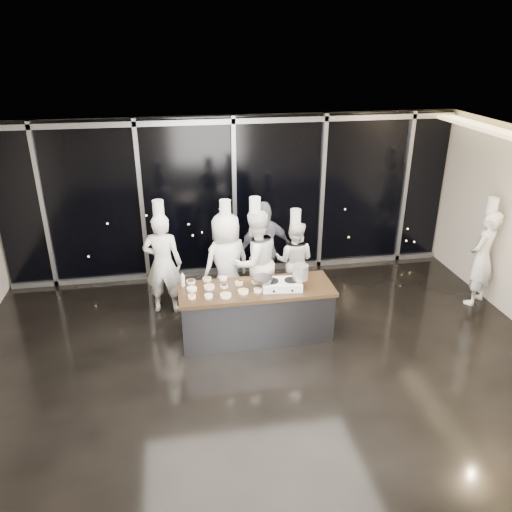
{
  "coord_description": "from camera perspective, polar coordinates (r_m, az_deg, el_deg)",
  "views": [
    {
      "loc": [
        -1.21,
        -6.01,
        4.58
      ],
      "look_at": [
        0.05,
        1.2,
        1.31
      ],
      "focal_mm": 35.0,
      "sensor_mm": 36.0,
      "label": 1
    }
  ],
  "objects": [
    {
      "name": "chef_side",
      "position": [
        9.83,
        24.43,
        -0.12
      ],
      "size": [
        0.78,
        0.72,
        2.02
      ],
      "rotation": [
        0.0,
        0.0,
        3.75
      ],
      "color": "white",
      "rests_on": "ground"
    },
    {
      "name": "guest",
      "position": [
        9.18,
        0.95,
        0.66
      ],
      "size": [
        1.18,
        0.78,
        1.87
      ],
      "rotation": [
        0.0,
        0.0,
        3.46
      ],
      "color": "#131936",
      "rests_on": "ground"
    },
    {
      "name": "chef_right",
      "position": [
        9.19,
        4.38,
        -0.48
      ],
      "size": [
        0.91,
        0.83,
        1.76
      ],
      "rotation": [
        0.0,
        0.0,
        2.73
      ],
      "color": "white",
      "rests_on": "ground"
    },
    {
      "name": "stove",
      "position": [
        7.89,
        2.92,
        -3.25
      ],
      "size": [
        0.65,
        0.44,
        0.14
      ],
      "rotation": [
        0.0,
        0.0,
        -0.08
      ],
      "color": "white",
      "rests_on": "demo_counter"
    },
    {
      "name": "demo_counter",
      "position": [
        8.14,
        0.02,
        -6.42
      ],
      "size": [
        2.46,
        0.86,
        0.9
      ],
      "color": "#36363B",
      "rests_on": "ground"
    },
    {
      "name": "stock_pot",
      "position": [
        7.86,
        5.1,
        -1.85
      ],
      "size": [
        0.26,
        0.26,
        0.24
      ],
      "primitive_type": "cylinder",
      "rotation": [
        0.0,
        0.0,
        -0.08
      ],
      "color": "silver",
      "rests_on": "stove"
    },
    {
      "name": "prep_bowls",
      "position": [
        7.89,
        -3.71,
        -3.59
      ],
      "size": [
        1.36,
        0.75,
        0.05
      ],
      "color": "white",
      "rests_on": "demo_counter"
    },
    {
      "name": "chef_far_left",
      "position": [
        8.82,
        -10.6,
        -0.77
      ],
      "size": [
        0.74,
        0.56,
        2.07
      ],
      "rotation": [
        0.0,
        0.0,
        2.95
      ],
      "color": "white",
      "rests_on": "ground"
    },
    {
      "name": "frying_pan",
      "position": [
        7.83,
        0.73,
        -2.63
      ],
      "size": [
        0.56,
        0.34,
        0.05
      ],
      "rotation": [
        0.0,
        0.0,
        -0.08
      ],
      "color": "slate",
      "rests_on": "stove"
    },
    {
      "name": "chef_center",
      "position": [
        8.67,
        -0.12,
        -0.67
      ],
      "size": [
        1.12,
        1.01,
        2.12
      ],
      "rotation": [
        0.0,
        0.0,
        3.53
      ],
      "color": "white",
      "rests_on": "ground"
    },
    {
      "name": "chef_left",
      "position": [
        8.68,
        -3.38,
        -0.83
      ],
      "size": [
        1.06,
        0.91,
        2.08
      ],
      "rotation": [
        0.0,
        0.0,
        3.57
      ],
      "color": "white",
      "rests_on": "ground"
    },
    {
      "name": "window_wall",
      "position": [
        9.97,
        -2.51,
        6.62
      ],
      "size": [
        8.9,
        0.11,
        3.2
      ],
      "color": "black",
      "rests_on": "ground"
    },
    {
      "name": "squeeze_bottle",
      "position": [
        8.0,
        -8.37,
        -2.68
      ],
      "size": [
        0.07,
        0.07,
        0.24
      ],
      "color": "silver",
      "rests_on": "demo_counter"
    },
    {
      "name": "room_shell",
      "position": [
        6.59,
        2.89,
        3.28
      ],
      "size": [
        9.02,
        7.02,
        3.21
      ],
      "color": "beige",
      "rests_on": "ground"
    },
    {
      "name": "ground",
      "position": [
        7.65,
        1.22,
        -12.72
      ],
      "size": [
        9.0,
        9.0,
        0.0
      ],
      "primitive_type": "plane",
      "color": "black",
      "rests_on": "ground"
    }
  ]
}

